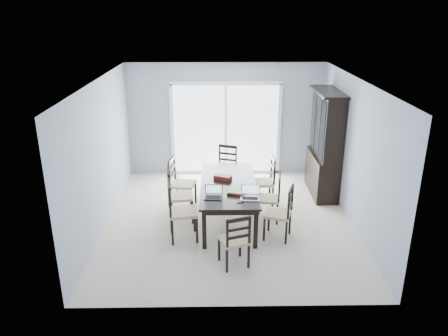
% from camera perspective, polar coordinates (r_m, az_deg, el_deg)
% --- Properties ---
extents(floor, '(5.00, 5.00, 0.00)m').
position_cam_1_polar(floor, '(8.24, 0.57, -6.81)').
color(floor, beige).
rests_on(floor, ground).
extents(ceiling, '(5.00, 5.00, 0.00)m').
position_cam_1_polar(ceiling, '(7.41, 0.64, 11.33)').
color(ceiling, white).
rests_on(ceiling, back_wall).
extents(back_wall, '(4.50, 0.02, 2.60)m').
position_cam_1_polar(back_wall, '(10.13, 0.23, 6.33)').
color(back_wall, '#939EAF').
rests_on(back_wall, floor).
extents(wall_left, '(0.02, 5.00, 2.60)m').
position_cam_1_polar(wall_left, '(7.99, -15.75, 1.62)').
color(wall_left, '#939EAF').
rests_on(wall_left, floor).
extents(wall_right, '(0.02, 5.00, 2.60)m').
position_cam_1_polar(wall_right, '(8.11, 16.72, 1.79)').
color(wall_right, '#939EAF').
rests_on(wall_right, floor).
extents(balcony, '(4.50, 2.00, 0.10)m').
position_cam_1_polar(balcony, '(11.48, 0.12, 1.02)').
color(balcony, gray).
rests_on(balcony, ground).
extents(railing, '(4.50, 0.06, 1.10)m').
position_cam_1_polar(railing, '(12.25, 0.03, 5.23)').
color(railing, '#99999E').
rests_on(railing, balcony).
extents(dining_table, '(1.00, 2.20, 0.75)m').
position_cam_1_polar(dining_table, '(7.95, 0.59, -2.50)').
color(dining_table, black).
rests_on(dining_table, floor).
extents(china_hutch, '(0.50, 1.38, 2.20)m').
position_cam_1_polar(china_hutch, '(9.26, 13.03, 2.95)').
color(china_hutch, black).
rests_on(china_hutch, floor).
extents(sliding_door, '(2.52, 0.05, 2.18)m').
position_cam_1_polar(sliding_door, '(10.16, 0.23, 5.13)').
color(sliding_door, silver).
rests_on(sliding_door, floor).
extents(chair_left_near, '(0.53, 0.52, 1.21)m').
position_cam_1_polar(chair_left_near, '(7.39, -6.19, -4.80)').
color(chair_left_near, black).
rests_on(chair_left_near, floor).
extents(chair_left_mid, '(0.50, 0.49, 1.16)m').
position_cam_1_polar(chair_left_mid, '(8.05, -6.41, -2.79)').
color(chair_left_mid, black).
rests_on(chair_left_mid, floor).
extents(chair_left_far, '(0.52, 0.51, 1.17)m').
position_cam_1_polar(chair_left_far, '(8.59, -6.03, -1.20)').
color(chair_left_far, black).
rests_on(chair_left_far, floor).
extents(chair_right_near, '(0.54, 0.53, 1.11)m').
position_cam_1_polar(chair_right_near, '(7.45, 7.82, -5.12)').
color(chair_right_near, black).
rests_on(chair_right_near, floor).
extents(chair_right_mid, '(0.47, 0.46, 1.05)m').
position_cam_1_polar(chair_right_mid, '(8.07, 6.49, -3.20)').
color(chair_right_mid, black).
rests_on(chair_right_mid, floor).
extents(chair_right_far, '(0.46, 0.44, 1.15)m').
position_cam_1_polar(chair_right_far, '(8.69, 5.64, -1.01)').
color(chair_right_far, black).
rests_on(chair_right_far, floor).
extents(chair_end_near, '(0.50, 0.51, 1.04)m').
position_cam_1_polar(chair_end_near, '(6.60, 1.57, -8.82)').
color(chair_end_near, black).
rests_on(chair_end_near, floor).
extents(chair_end_far, '(0.54, 0.55, 1.12)m').
position_cam_1_polar(chair_end_far, '(9.40, 0.30, 0.68)').
color(chair_end_far, black).
rests_on(chair_end_far, floor).
extents(laptop_dark, '(0.31, 0.23, 0.21)m').
position_cam_1_polar(laptop_dark, '(7.31, -1.41, -3.58)').
color(laptop_dark, black).
rests_on(laptop_dark, dining_table).
extents(laptop_silver, '(0.34, 0.26, 0.22)m').
position_cam_1_polar(laptop_silver, '(7.29, 3.42, -3.67)').
color(laptop_silver, silver).
rests_on(laptop_silver, dining_table).
extents(book_stack, '(0.34, 0.29, 0.05)m').
position_cam_1_polar(book_stack, '(7.50, 1.65, -3.16)').
color(book_stack, maroon).
rests_on(book_stack, dining_table).
extents(cell_phone, '(0.12, 0.07, 0.01)m').
position_cam_1_polar(cell_phone, '(7.17, 2.12, -4.48)').
color(cell_phone, black).
rests_on(cell_phone, dining_table).
extents(game_box, '(0.35, 0.27, 0.08)m').
position_cam_1_polar(game_box, '(8.08, -0.16, -1.23)').
color(game_box, '#511017').
rests_on(game_box, dining_table).
extents(hot_tub, '(2.02, 1.81, 1.02)m').
position_cam_1_polar(hot_tub, '(11.28, -4.63, 3.60)').
color(hot_tub, brown).
rests_on(hot_tub, balcony).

